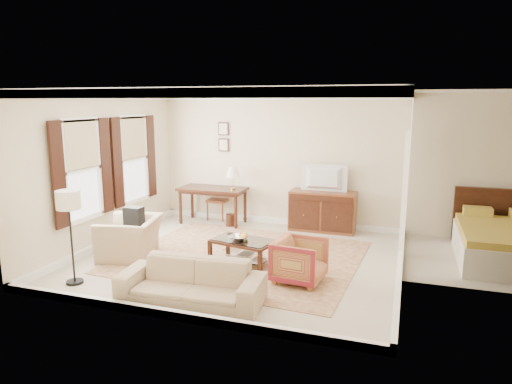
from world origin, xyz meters
The scene contains 21 objects.
room_shell centered at (0.00, 0.00, 2.47)m, with size 5.51×5.01×2.91m.
annex_bedroom centered at (4.49, 1.15, 0.34)m, with size 3.00×2.70×2.90m.
window_front centered at (-2.70, -0.70, 1.55)m, with size 0.12×1.56×1.80m, color #CCB284, non-canonical shape.
window_rear centered at (-2.70, 0.90, 1.55)m, with size 0.12×1.56×1.80m, color #CCB284, non-canonical shape.
doorway centered at (2.71, 1.50, 1.08)m, with size 0.10×1.12×2.25m, color white, non-canonical shape.
rug centered at (0.02, 0.06, 0.01)m, with size 4.04×3.46×0.01m, color brown.
writing_desk centered at (-1.41, 2.02, 0.71)m, with size 1.50×0.75×0.82m.
desk_chair centered at (-1.44, 2.37, 0.53)m, with size 0.45×0.45×1.05m, color brown, non-canonical shape.
desk_lamp centered at (-0.92, 2.02, 1.07)m, with size 0.32×0.32×0.50m, color silver, non-canonical shape.
framed_prints centered at (-1.31, 2.47, 1.94)m, with size 0.25×0.04×0.68m, color #3B1B11, non-canonical shape.
sideboard centered at (1.07, 2.20, 0.43)m, with size 1.40×0.54×0.86m, color brown.
tv centered at (1.07, 2.18, 1.33)m, with size 0.93×0.54×0.12m, color black.
coffee_table centered at (0.17, -0.30, 0.34)m, with size 1.14×0.81×0.44m.
fruit_bowl centered at (0.11, -0.35, 0.49)m, with size 0.42×0.42×0.10m, color silver.
book_a centered at (0.09, -0.24, 0.17)m, with size 0.28×0.04×0.38m, color brown.
book_b centered at (0.38, -0.47, 0.17)m, with size 0.28×0.03×0.38m, color brown.
striped_armchair centered at (1.26, -0.74, 0.37)m, with size 0.73×0.68×0.75m, color maroon.
club_armchair centered at (-1.88, -0.55, 0.47)m, with size 1.08×0.70×0.95m, color tan.
backpack centered at (-1.87, -0.43, 0.72)m, with size 0.32×0.22×0.40m, color black.
sofa centered at (0.01, -1.93, 0.39)m, with size 1.99×0.58×0.78m, color tan.
floor_lamp centered at (-1.99, -1.90, 1.20)m, with size 0.36×0.36×1.45m.
Camera 1 is at (2.73, -7.25, 2.73)m, focal length 32.00 mm.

